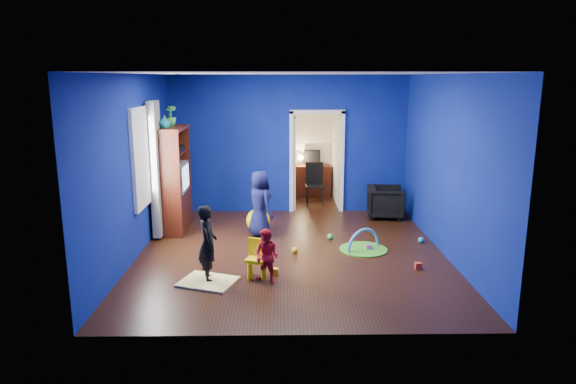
{
  "coord_description": "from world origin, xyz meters",
  "views": [
    {
      "loc": [
        -0.17,
        -8.04,
        2.85
      ],
      "look_at": [
        -0.05,
        0.4,
        0.95
      ],
      "focal_mm": 32.0,
      "sensor_mm": 36.0,
      "label": 1
    }
  ],
  "objects_px": {
    "vase": "(165,122)",
    "hopper_ball": "(258,220)",
    "folding_chair": "(315,185)",
    "kid_chair": "(257,261)",
    "study_desk": "(312,180)",
    "child_black": "(208,243)",
    "toddler_red": "(267,256)",
    "crt_tv": "(173,177)",
    "play_mat": "(363,249)",
    "armchair": "(385,202)",
    "tv_armoire": "(171,179)",
    "child_navy": "(260,204)"
  },
  "relations": [
    {
      "from": "crt_tv",
      "to": "study_desk",
      "type": "xyz_separation_m",
      "value": [
        2.78,
        2.86,
        -0.65
      ]
    },
    {
      "from": "toddler_red",
      "to": "vase",
      "type": "bearing_deg",
      "value": 160.65
    },
    {
      "from": "hopper_ball",
      "to": "tv_armoire",
      "type": "bearing_deg",
      "value": 173.66
    },
    {
      "from": "play_mat",
      "to": "study_desk",
      "type": "bearing_deg",
      "value": 98.59
    },
    {
      "from": "vase",
      "to": "hopper_ball",
      "type": "height_order",
      "value": "vase"
    },
    {
      "from": "crt_tv",
      "to": "play_mat",
      "type": "height_order",
      "value": "crt_tv"
    },
    {
      "from": "child_navy",
      "to": "folding_chair",
      "type": "relative_size",
      "value": 1.32
    },
    {
      "from": "play_mat",
      "to": "folding_chair",
      "type": "bearing_deg",
      "value": 101.16
    },
    {
      "from": "child_black",
      "to": "kid_chair",
      "type": "distance_m",
      "value": 0.76
    },
    {
      "from": "child_navy",
      "to": "study_desk",
      "type": "height_order",
      "value": "child_navy"
    },
    {
      "from": "folding_chair",
      "to": "kid_chair",
      "type": "bearing_deg",
      "value": -104.53
    },
    {
      "from": "tv_armoire",
      "to": "study_desk",
      "type": "bearing_deg",
      "value": 45.42
    },
    {
      "from": "kid_chair",
      "to": "folding_chair",
      "type": "xyz_separation_m",
      "value": [
        1.12,
        4.32,
        0.21
      ]
    },
    {
      "from": "tv_armoire",
      "to": "kid_chair",
      "type": "distance_m",
      "value": 3.05
    },
    {
      "from": "toddler_red",
      "to": "crt_tv",
      "type": "xyz_separation_m",
      "value": [
        -1.81,
        2.62,
        0.63
      ]
    },
    {
      "from": "toddler_red",
      "to": "folding_chair",
      "type": "relative_size",
      "value": 0.85
    },
    {
      "from": "tv_armoire",
      "to": "kid_chair",
      "type": "height_order",
      "value": "tv_armoire"
    },
    {
      "from": "child_navy",
      "to": "folding_chair",
      "type": "bearing_deg",
      "value": -61.49
    },
    {
      "from": "child_navy",
      "to": "tv_armoire",
      "type": "xyz_separation_m",
      "value": [
        -1.67,
        0.43,
        0.37
      ]
    },
    {
      "from": "folding_chair",
      "to": "toddler_red",
      "type": "bearing_deg",
      "value": -102.11
    },
    {
      "from": "toddler_red",
      "to": "study_desk",
      "type": "bearing_deg",
      "value": 112.06
    },
    {
      "from": "child_navy",
      "to": "study_desk",
      "type": "relative_size",
      "value": 1.38
    },
    {
      "from": "toddler_red",
      "to": "tv_armoire",
      "type": "bearing_deg",
      "value": 157.31
    },
    {
      "from": "crt_tv",
      "to": "child_black",
      "type": "bearing_deg",
      "value": -68.88
    },
    {
      "from": "child_navy",
      "to": "armchair",
      "type": "bearing_deg",
      "value": -99.44
    },
    {
      "from": "child_black",
      "to": "study_desk",
      "type": "height_order",
      "value": "child_black"
    },
    {
      "from": "armchair",
      "to": "vase",
      "type": "bearing_deg",
      "value": 110.73
    },
    {
      "from": "toddler_red",
      "to": "kid_chair",
      "type": "xyz_separation_m",
      "value": [
        -0.15,
        0.2,
        -0.14
      ]
    },
    {
      "from": "child_black",
      "to": "tv_armoire",
      "type": "distance_m",
      "value": 2.75
    },
    {
      "from": "study_desk",
      "to": "folding_chair",
      "type": "xyz_separation_m",
      "value": [
        0.0,
        -0.96,
        0.09
      ]
    },
    {
      "from": "hopper_ball",
      "to": "study_desk",
      "type": "bearing_deg",
      "value": 68.5
    },
    {
      "from": "child_black",
      "to": "play_mat",
      "type": "height_order",
      "value": "child_black"
    },
    {
      "from": "vase",
      "to": "kid_chair",
      "type": "distance_m",
      "value": 3.27
    },
    {
      "from": "armchair",
      "to": "play_mat",
      "type": "relative_size",
      "value": 0.9
    },
    {
      "from": "child_black",
      "to": "play_mat",
      "type": "bearing_deg",
      "value": -79.45
    },
    {
      "from": "toddler_red",
      "to": "child_black",
      "type": "bearing_deg",
      "value": -154.73
    },
    {
      "from": "vase",
      "to": "child_black",
      "type": "bearing_deg",
      "value": -65.46
    },
    {
      "from": "toddler_red",
      "to": "tv_armoire",
      "type": "xyz_separation_m",
      "value": [
        -1.85,
        2.62,
        0.59
      ]
    },
    {
      "from": "folding_chair",
      "to": "armchair",
      "type": "bearing_deg",
      "value": -38.27
    },
    {
      "from": "toddler_red",
      "to": "folding_chair",
      "type": "distance_m",
      "value": 4.62
    },
    {
      "from": "crt_tv",
      "to": "play_mat",
      "type": "relative_size",
      "value": 0.87
    },
    {
      "from": "armchair",
      "to": "child_black",
      "type": "distance_m",
      "value": 4.62
    },
    {
      "from": "child_navy",
      "to": "tv_armoire",
      "type": "height_order",
      "value": "tv_armoire"
    },
    {
      "from": "kid_chair",
      "to": "folding_chair",
      "type": "height_order",
      "value": "folding_chair"
    },
    {
      "from": "crt_tv",
      "to": "child_navy",
      "type": "bearing_deg",
      "value": -14.77
    },
    {
      "from": "armchair",
      "to": "toddler_red",
      "type": "xyz_separation_m",
      "value": [
        -2.36,
        -3.42,
        0.06
      ]
    },
    {
      "from": "armchair",
      "to": "tv_armoire",
      "type": "relative_size",
      "value": 0.37
    },
    {
      "from": "vase",
      "to": "folding_chair",
      "type": "height_order",
      "value": "vase"
    },
    {
      "from": "vase",
      "to": "tv_armoire",
      "type": "xyz_separation_m",
      "value": [
        0.0,
        0.3,
        -1.09
      ]
    },
    {
      "from": "vase",
      "to": "study_desk",
      "type": "distance_m",
      "value": 4.56
    }
  ]
}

